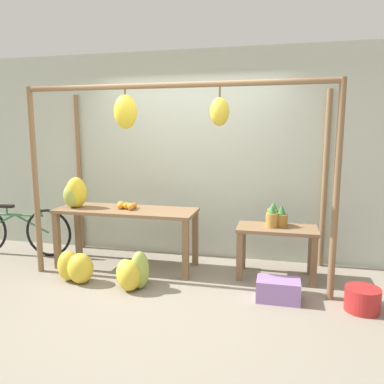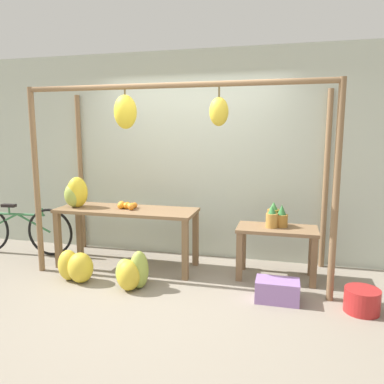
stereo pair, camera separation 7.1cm
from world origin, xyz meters
The scene contains 13 objects.
ground_plane centered at (0.00, 0.00, 0.00)m, with size 20.00×20.00×0.00m, color gray.
shop_wall_back centered at (0.00, 1.42, 1.40)m, with size 8.00×0.08×2.80m.
stall_awning centered at (-0.06, 0.57, 1.57)m, with size 3.50×1.16×2.24m.
display_table_main centered at (-0.72, 0.73, 0.65)m, with size 1.78×0.61×0.76m.
display_table_side centered at (1.15, 0.79, 0.48)m, with size 0.93×0.48×0.62m.
banana_pile_on_table centered at (-1.40, 0.67, 0.94)m, with size 0.35×0.34×0.39m.
orange_pile centered at (-0.71, 0.73, 0.80)m, with size 0.26×0.22×0.09m.
pineapple_cluster centered at (1.13, 0.85, 0.73)m, with size 0.25×0.27×0.28m.
banana_pile_ground_left centered at (-1.11, 0.11, 0.18)m, with size 0.46×0.29×0.36m.
banana_pile_ground_right centered at (-0.39, 0.11, 0.18)m, with size 0.46×0.52×0.43m.
fruit_crate_white centered at (1.19, 0.16, 0.11)m, with size 0.44×0.27×0.23m.
blue_bucket centered at (1.99, 0.12, 0.12)m, with size 0.33×0.33×0.23m.
parked_bicycle centered at (-2.44, 0.81, 0.35)m, with size 1.65×0.16×0.72m.
Camera 1 is at (1.16, -3.60, 1.73)m, focal length 35.00 mm.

